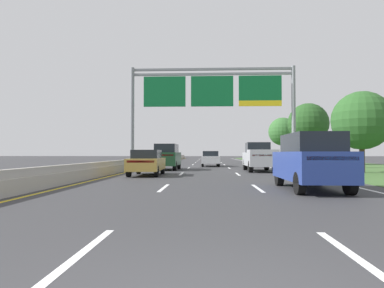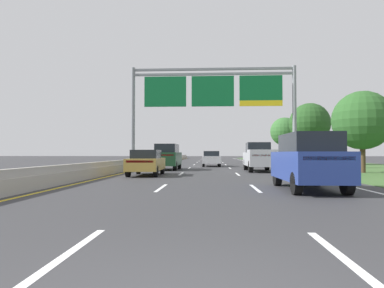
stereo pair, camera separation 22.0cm
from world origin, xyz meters
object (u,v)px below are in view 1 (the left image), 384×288
overhead_sign_gantry (212,96)px  car_gold_left_lane_sedan (147,162)px  roadside_tree_far (283,132)px  pickup_truck_silver (259,157)px  car_darkgreen_left_lane_suv (167,156)px  roadside_tree_near (362,121)px  car_white_centre_lane_sedan (210,158)px  car_blue_right_lane_suv (310,161)px  roadside_tree_mid (308,123)px

overhead_sign_gantry → car_gold_left_lane_sedan: bearing=-112.2°
roadside_tree_far → pickup_truck_silver: bearing=-105.3°
pickup_truck_silver → car_darkgreen_left_lane_suv: size_ratio=1.14×
car_darkgreen_left_lane_suv → roadside_tree_near: (14.07, -3.81, 2.54)m
car_gold_left_lane_sedan → car_white_centre_lane_sedan: bearing=-16.0°
car_darkgreen_left_lane_suv → roadside_tree_near: size_ratio=0.83×
car_darkgreen_left_lane_suv → roadside_tree_far: roadside_tree_far is taller
overhead_sign_gantry → car_blue_right_lane_suv: bearing=-79.2°
pickup_truck_silver → car_gold_left_lane_sedan: 9.32m
car_gold_left_lane_sedan → roadside_tree_mid: (15.63, 20.10, 4.05)m
car_blue_right_lane_suv → roadside_tree_mid: size_ratio=0.65×
overhead_sign_gantry → roadside_tree_far: size_ratio=2.10×
car_white_centre_lane_sedan → roadside_tree_mid: bearing=-65.5°
roadside_tree_mid → pickup_truck_silver: bearing=-118.3°
car_gold_left_lane_sedan → roadside_tree_far: 39.36m
car_blue_right_lane_suv → roadside_tree_near: bearing=-31.5°
overhead_sign_gantry → roadside_tree_near: (10.32, -6.84, -2.95)m
roadside_tree_near → car_blue_right_lane_suv: bearing=-121.3°
car_darkgreen_left_lane_suv → roadside_tree_mid: size_ratio=0.65×
car_blue_right_lane_suv → car_gold_left_lane_sedan: bearing=43.4°
pickup_truck_silver → roadside_tree_mid: bearing=-28.0°
overhead_sign_gantry → car_darkgreen_left_lane_suv: overhead_sign_gantry is taller
car_gold_left_lane_sedan → car_darkgreen_left_lane_suv: (0.40, 7.15, 0.28)m
roadside_tree_near → roadside_tree_far: size_ratio=0.79×
pickup_truck_silver → car_darkgreen_left_lane_suv: pickup_truck_silver is taller
pickup_truck_silver → car_gold_left_lane_sedan: size_ratio=1.22×
roadside_tree_far → car_gold_left_lane_sedan: bearing=-114.1°
overhead_sign_gantry → car_darkgreen_left_lane_suv: bearing=-141.1°
overhead_sign_gantry → car_white_centre_lane_sedan: 7.31m
car_blue_right_lane_suv → roadside_tree_mid: bearing=-16.2°
car_white_centre_lane_sedan → roadside_tree_far: 24.56m
car_white_centre_lane_sedan → car_gold_left_lane_sedan: 15.21m
pickup_truck_silver → roadside_tree_far: (8.34, 30.42, 3.79)m
car_white_centre_lane_sedan → roadside_tree_far: (11.96, 21.06, 4.05)m
car_darkgreen_left_lane_suv → roadside_tree_near: roadside_tree_near is taller
car_gold_left_lane_sedan → roadside_tree_mid: 25.79m
overhead_sign_gantry → roadside_tree_far: 28.22m
car_white_centre_lane_sedan → roadside_tree_far: roadside_tree_far is taller
car_darkgreen_left_lane_suv → roadside_tree_mid: bearing=-48.6°
overhead_sign_gantry → roadside_tree_mid: (11.47, 9.93, -1.72)m
car_blue_right_lane_suv → roadside_tree_mid: roadside_tree_mid is taller
roadside_tree_near → car_darkgreen_left_lane_suv: bearing=164.9°
car_white_centre_lane_sedan → car_gold_left_lane_sedan: same height
pickup_truck_silver → car_gold_left_lane_sedan: bearing=125.1°
car_darkgreen_left_lane_suv → roadside_tree_far: (15.59, 28.58, 3.77)m
pickup_truck_silver → car_white_centre_lane_sedan: pickup_truck_silver is taller
pickup_truck_silver → roadside_tree_near: bearing=-105.8°
overhead_sign_gantry → roadside_tree_far: overhead_sign_gantry is taller
car_darkgreen_left_lane_suv → car_gold_left_lane_sedan: bearing=177.8°
roadside_tree_near → roadside_tree_mid: size_ratio=0.78×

